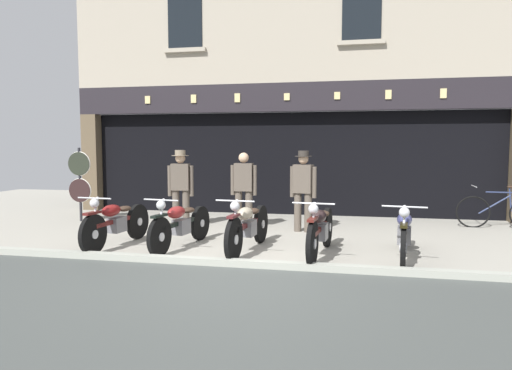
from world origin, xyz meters
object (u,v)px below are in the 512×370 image
salesman_right (303,187)px  advert_board_far (433,151)px  motorcycle_center_left (181,224)px  tyre_sign_pole (80,178)px  motorcycle_left (116,222)px  salesman_left (181,185)px  motorcycle_center_right (320,229)px  leaning_bicycle (500,211)px  motorcycle_center (248,225)px  shopkeeper_center (244,187)px  advert_board_near (391,153)px  motorcycle_right (404,232)px

salesman_right → advert_board_far: (2.88, 2.41, 0.72)m
motorcycle_center_left → tyre_sign_pole: tyre_sign_pole is taller
motorcycle_left → salesman_left: salesman_left is taller
motorcycle_center_right → salesman_right: 2.13m
motorcycle_center_right → leaning_bicycle: motorcycle_center_right is taller
salesman_right → motorcycle_center_left: bearing=58.4°
advert_board_far → salesman_left: bearing=-156.2°
motorcycle_center_left → motorcycle_center: size_ratio=0.95×
motorcycle_center_right → salesman_left: salesman_left is taller
shopkeeper_center → advert_board_far: size_ratio=1.45×
shopkeeper_center → motorcycle_left: bearing=48.3°
motorcycle_center_right → shopkeeper_center: bearing=-44.6°
motorcycle_left → shopkeeper_center: bearing=-124.3°
shopkeeper_center → advert_board_near: size_ratio=1.70×
motorcycle_left → salesman_right: salesman_right is taller
motorcycle_center_left → advert_board_far: advert_board_far is taller
motorcycle_center_right → motorcycle_left: bearing=5.9°
advert_board_near → advert_board_far: size_ratio=0.85×
salesman_left → leaning_bicycle: (6.69, 1.23, -0.55)m
tyre_sign_pole → advert_board_far: advert_board_far is taller
salesman_left → shopkeeper_center: size_ratio=1.03×
motorcycle_left → advert_board_far: 7.50m
motorcycle_left → motorcycle_center_right: bearing=-174.1°
motorcycle_center → advert_board_far: size_ratio=1.90×
leaning_bicycle → motorcycle_left: bearing=117.4°
tyre_sign_pole → advert_board_near: bearing=16.7°
advert_board_far → advert_board_near: bearing=-180.0°
advert_board_near → salesman_right: bearing=-128.2°
motorcycle_center_right → motorcycle_right: (1.29, 0.11, -0.02)m
advert_board_near → advert_board_far: (0.98, 0.00, 0.05)m
tyre_sign_pole → advert_board_near: advert_board_near is taller
advert_board_far → leaning_bicycle: advert_board_far is taller
motorcycle_center_left → advert_board_far: (4.78, 4.33, 1.22)m
tyre_sign_pole → leaning_bicycle: tyre_sign_pole is taller
motorcycle_center_left → motorcycle_right: (3.67, 0.01, -0.01)m
salesman_right → salesman_left: bearing=13.6°
salesman_left → salesman_right: salesman_left is taller
motorcycle_center → tyre_sign_pole: size_ratio=1.24×
motorcycle_center_right → advert_board_near: advert_board_near is taller
motorcycle_center → shopkeeper_center: (-0.55, 2.04, 0.46)m
tyre_sign_pole → motorcycle_center_left: bearing=-33.6°
motorcycle_center_right → motorcycle_right: size_ratio=1.03×
leaning_bicycle → shopkeeper_center: bearing=104.8°
motorcycle_center → advert_board_near: bearing=-115.5°
advert_board_near → motorcycle_center_left: bearing=-131.3°
motorcycle_center → motorcycle_center_right: motorcycle_center is taller
motorcycle_left → motorcycle_right: bearing=-172.8°
shopkeeper_center → motorcycle_right: bearing=145.0°
salesman_left → tyre_sign_pole: tyre_sign_pole is taller
motorcycle_center_left → salesman_left: bearing=-60.6°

